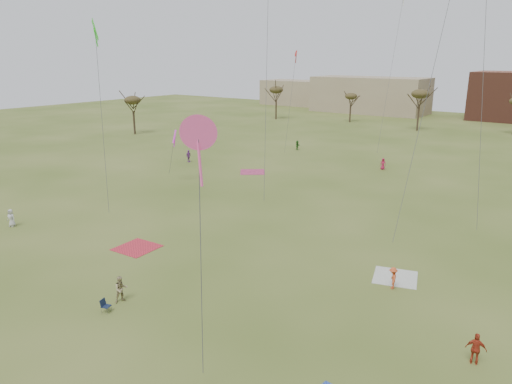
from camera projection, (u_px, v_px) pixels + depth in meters
The scene contains 16 objects.
ground at pixel (141, 321), 29.16m from camera, with size 260.00×260.00×0.00m, color #3F531A.
flyer_near_left at pixel (11, 218), 45.18m from camera, with size 0.84×0.54×1.71m, color #BCBCBC.
spectator_fore_a at pixel (476, 349), 24.88m from camera, with size 1.04×0.43×1.78m, color #AC331D.
spectator_fore_b at pixel (121, 289), 31.24m from camera, with size 0.88×0.69×1.81m, color tan.
flyer_mid_b at pixel (393, 278), 33.09m from camera, with size 1.01×0.58×1.56m, color #D05027.
spectator_mid_d at pixel (189, 156), 72.94m from camera, with size 1.10×0.46×1.87m, color purple.
flyer_far_a at pixel (297, 145), 82.58m from camera, with size 1.50×0.48×1.62m, color #317426.
flyer_far_b at pixel (383, 164), 68.07m from camera, with size 0.81×0.53×1.65m, color #A61C3E.
blanket_red at pixel (137, 248), 40.30m from camera, with size 3.22×3.22×0.03m, color red.
blanket_cream at pixel (395, 277), 34.91m from camera, with size 3.07×3.07×0.03m, color silver.
blanket_plum at pixel (252, 172), 66.80m from camera, with size 3.40×3.40×0.03m, color #B83864.
camp_chair_center at pixel (106, 308), 30.11m from camera, with size 0.67×0.63×0.87m.
kites_aloft at pixel (341, 11), 48.70m from camera, with size 57.10×70.54×27.06m.
tree_line at pixel (453, 103), 90.11m from camera, with size 117.44×49.32×8.91m.
building_tan at pixel (370, 95), 136.79m from camera, with size 32.00×14.00×10.00m, color #937F60.
building_tan_west at pixel (294, 93), 159.57m from camera, with size 20.00×12.00×8.00m, color #937F60.
Camera 1 is at (21.04, -16.61, 15.66)m, focal length 33.30 mm.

